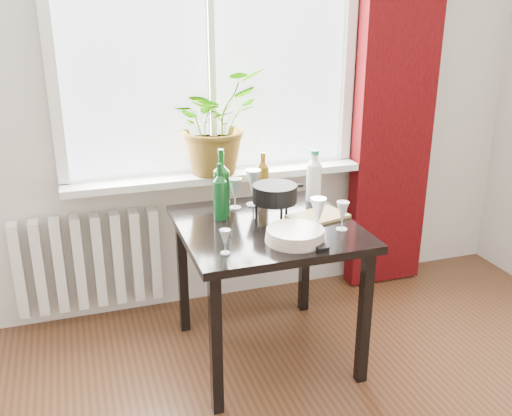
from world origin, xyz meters
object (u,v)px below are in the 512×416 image
object	(u,v)px
wine_bottle_left	(220,191)
wineglass_front_right	(318,216)
tv_remote	(315,242)
cutting_board	(318,216)
wineglass_back_left	(235,193)
wineglass_far_right	(342,216)
bottle_amber	(263,175)
potted_plant	(214,122)
radiator	(89,261)
plate_stack	(295,235)
table	(267,241)
wineglass_front_left	(225,242)
wine_bottle_right	(222,182)
fondue_pot	(275,201)
cleaning_bottle	(314,175)
wineglass_back_center	(253,187)

from	to	relation	value
wine_bottle_left	wineglass_front_right	xyz separation A→B (m)	(0.38, -0.33, -0.05)
tv_remote	cutting_board	world-z (taller)	tv_remote
wineglass_front_right	wineglass_back_left	world-z (taller)	wineglass_front_right
wineglass_far_right	wine_bottle_left	bearing A→B (deg)	147.49
bottle_amber	cutting_board	xyz separation A→B (m)	(0.16, -0.38, -0.12)
potted_plant	wineglass_front_right	distance (m)	0.90
radiator	bottle_amber	world-z (taller)	bottle_amber
wineglass_front_right	plate_stack	xyz separation A→B (m)	(-0.13, -0.05, -0.06)
table	wineglass_front_left	world-z (taller)	wineglass_front_left
potted_plant	wineglass_front_left	world-z (taller)	potted_plant
wine_bottle_right	fondue_pot	distance (m)	0.28
wineglass_front_left	table	bearing A→B (deg)	43.21
wineglass_front_right	tv_remote	distance (m)	0.15
bottle_amber	wineglass_front_right	world-z (taller)	bottle_amber
wine_bottle_left	bottle_amber	world-z (taller)	wine_bottle_left
cleaning_bottle	potted_plant	bearing A→B (deg)	142.41
wine_bottle_left	tv_remote	bearing A→B (deg)	-54.02
cleaning_bottle	tv_remote	world-z (taller)	cleaning_bottle
table	cutting_board	size ratio (longest dim) A/B	2.96
table	cleaning_bottle	xyz separation A→B (m)	(0.36, 0.26, 0.23)
wineglass_front_right	fondue_pot	world-z (taller)	wineglass_front_right
wineglass_front_right	wineglass_back_left	distance (m)	0.53
wineglass_front_left	fondue_pot	distance (m)	0.49
plate_stack	wineglass_front_left	bearing A→B (deg)	-174.60
wine_bottle_right	wineglass_front_left	distance (m)	0.49
bottle_amber	wineglass_back_left	distance (m)	0.23
radiator	wineglass_front_right	world-z (taller)	wineglass_front_right
wineglass_back_center	tv_remote	size ratio (longest dim) A/B	1.10
wineglass_back_left	cleaning_bottle	bearing A→B (deg)	-1.27
wineglass_front_left	cleaning_bottle	bearing A→B (deg)	39.24
wine_bottle_left	wineglass_front_right	world-z (taller)	wine_bottle_left
cutting_board	wineglass_back_left	bearing A→B (deg)	143.08
wine_bottle_right	bottle_amber	world-z (taller)	wine_bottle_right
potted_plant	wineglass_back_left	distance (m)	0.47
radiator	wine_bottle_right	xyz separation A→B (m)	(0.67, -0.44, 0.54)
wineglass_back_left	cutting_board	xyz separation A→B (m)	(0.36, -0.27, -0.08)
bottle_amber	wineglass_back_center	xyz separation A→B (m)	(-0.08, -0.09, -0.03)
fondue_pot	cutting_board	xyz separation A→B (m)	(0.21, -0.07, -0.08)
potted_plant	wineglass_back_center	bearing A→B (deg)	-69.09
wineglass_back_left	bottle_amber	bearing A→B (deg)	29.60
cleaning_bottle	fondue_pot	size ratio (longest dim) A/B	1.11
wine_bottle_left	wineglass_back_left	distance (m)	0.18
wineglass_front_right	bottle_amber	bearing A→B (deg)	97.75
potted_plant	cutting_board	distance (m)	0.81
potted_plant	wineglass_far_right	world-z (taller)	potted_plant
wineglass_front_right	cutting_board	xyz separation A→B (m)	(0.09, 0.19, -0.08)
wine_bottle_right	cutting_board	bearing A→B (deg)	-23.42
wineglass_far_right	plate_stack	size ratio (longest dim) A/B	0.53
radiator	wineglass_front_left	world-z (taller)	wineglass_front_left
bottle_amber	wineglass_front_left	bearing A→B (deg)	-121.34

